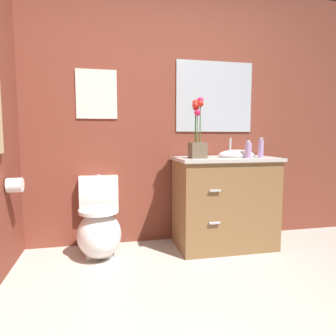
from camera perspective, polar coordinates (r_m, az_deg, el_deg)
name	(u,v)px	position (r m, az deg, el deg)	size (l,w,h in m)	color
wall_back	(177,117)	(3.06, 1.80, 9.72)	(3.96, 0.05, 2.50)	brown
toilet	(99,228)	(2.78, -12.88, -11.02)	(0.38, 0.59, 0.69)	white
vanity_cabinet	(224,201)	(2.93, 10.63, -6.13)	(0.94, 0.56, 1.04)	brown
flower_vase	(198,136)	(2.70, 5.65, 6.04)	(0.14, 0.14, 0.54)	brown
soap_bottle	(248,150)	(2.81, 14.92, 3.33)	(0.06, 0.06, 0.16)	#B28CBF
lotion_bottle	(261,148)	(2.90, 17.17, 3.58)	(0.05, 0.05, 0.19)	#B28CBF
wall_poster	(97,94)	(2.96, -13.38, 13.44)	(0.37, 0.01, 0.45)	silver
wall_mirror	(215,97)	(3.16, 8.81, 13.16)	(0.80, 0.01, 0.70)	#B2BCC6
toilet_paper_roll	(15,185)	(2.58, -27.00, -2.90)	(0.11, 0.11, 0.11)	white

